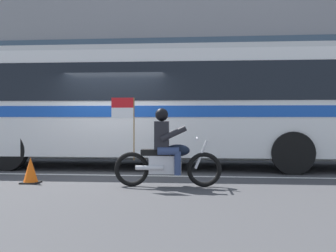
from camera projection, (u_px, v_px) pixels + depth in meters
name	position (u px, v px, depth m)	size (l,w,h in m)	color
ground_plane	(114.00, 172.00, 10.75)	(60.00, 60.00, 0.00)	#3D3D3F
sidewalk_curb	(145.00, 152.00, 15.82)	(28.00, 3.80, 0.15)	#B7B2A8
lane_center_stripe	(109.00, 175.00, 10.15)	(26.60, 0.14, 0.01)	silver
office_building_facade	(153.00, 16.00, 17.98)	(28.00, 0.89, 11.30)	gray
transit_bus	(160.00, 99.00, 11.80)	(12.38, 2.76, 3.22)	white
motorcycle_with_rider	(166.00, 153.00, 8.47)	(2.19, 0.64, 1.78)	black
fire_hydrant	(241.00, 142.00, 14.67)	(0.22, 0.30, 0.75)	#4C8C3F
traffic_cone	(31.00, 171.00, 8.92)	(0.36, 0.36, 0.55)	#EA590F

